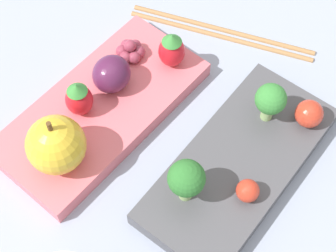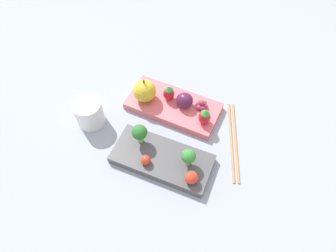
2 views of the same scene
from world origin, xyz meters
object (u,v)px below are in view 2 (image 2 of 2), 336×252
broccoli_floret_1 (140,133)px  broccoli_floret_0 (189,157)px  bento_box_fruit (173,106)px  apple (145,91)px  chopsticks_pair (234,140)px  cherry_tomato_1 (146,160)px  grape_cluster (202,105)px  strawberry_0 (205,117)px  cherry_tomato_0 (191,178)px  bento_box_savoury (162,159)px  drinking_cup (89,113)px  plum (185,100)px  strawberry_1 (169,93)px

broccoli_floret_1 → broccoli_floret_0: bearing=168.1°
bento_box_fruit → apple: (0.07, 0.00, 0.04)m
broccoli_floret_1 → chopsticks_pair: 0.22m
apple → chopsticks_pair: 0.24m
cherry_tomato_1 → grape_cluster: bearing=-113.6°
broccoli_floret_0 → strawberry_0: 0.11m
strawberry_0 → bento_box_fruit: bearing=-21.2°
bento_box_fruit → cherry_tomato_0: (-0.09, 0.18, 0.02)m
bento_box_savoury → cherry_tomato_1: (0.03, 0.02, 0.02)m
bento_box_savoury → bento_box_fruit: 0.15m
broccoli_floret_0 → drinking_cup: same height
bento_box_savoury → broccoli_floret_1: size_ratio=4.35×
cherry_tomato_1 → plum: 0.18m
plum → chopsticks_pair: bearing=157.7°
strawberry_0 → strawberry_1: same height
strawberry_0 → plum: size_ratio=1.04×
cherry_tomato_0 → chopsticks_pair: cherry_tomato_0 is taller
cherry_tomato_1 → strawberry_0: size_ratio=0.50×
broccoli_floret_1 → strawberry_0: broccoli_floret_1 is taller
cherry_tomato_1 → plum: (-0.04, -0.17, 0.01)m
drinking_cup → chopsticks_pair: drinking_cup is taller
bento_box_savoury → broccoli_floret_0: (-0.06, -0.00, 0.04)m
cherry_tomato_0 → strawberry_0: (0.01, -0.15, 0.01)m
broccoli_floret_1 → grape_cluster: 0.17m
plum → cherry_tomato_0: bearing=109.0°
chopsticks_pair → apple: bearing=-11.6°
bento_box_fruit → broccoli_floret_0: size_ratio=5.06×
bento_box_fruit → chopsticks_pair: size_ratio=1.12×
broccoli_floret_1 → bento_box_savoury: bearing=156.4°
cherry_tomato_0 → apple: apple is taller
broccoli_floret_0 → broccoli_floret_1: size_ratio=0.91×
bento_box_savoury → broccoli_floret_0: size_ratio=4.81×
cherry_tomato_1 → grape_cluster: size_ratio=0.69×
bento_box_fruit → bento_box_savoury: bearing=96.7°
cherry_tomato_0 → plum: 0.20m
strawberry_0 → broccoli_floret_1: bearing=36.5°
cherry_tomato_1 → plum: bearing=-102.2°
grape_cluster → chopsticks_pair: (-0.09, 0.06, -0.02)m
apple → strawberry_0: (-0.15, 0.03, -0.01)m
bento_box_savoury → chopsticks_pair: size_ratio=1.07×
bento_box_savoury → strawberry_0: strawberry_0 is taller
apple → drinking_cup: bearing=40.4°
bento_box_savoury → apple: apple is taller
broccoli_floret_0 → plum: broccoli_floret_0 is taller
cherry_tomato_0 → grape_cluster: 0.19m
bento_box_savoury → broccoli_floret_1: broccoli_floret_1 is taller
plum → grape_cluster: size_ratio=1.31×
bento_box_fruit → strawberry_1: (0.02, -0.01, 0.03)m
broccoli_floret_0 → cherry_tomato_0: bearing=114.2°
bento_box_fruit → plum: size_ratio=5.77×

